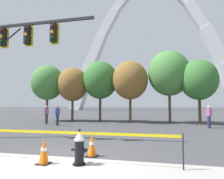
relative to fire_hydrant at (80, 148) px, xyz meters
The scene contains 16 objects.
ground_plane 0.83m from the fire_hydrant, 139.28° to the left, with size 240.00×240.00×0.00m, color #3D3D3F.
fire_hydrant is the anchor object (origin of this frame).
caution_tape_barrier 0.41m from the fire_hydrant, 154.14° to the left, with size 6.25×0.09×0.94m.
traffic_cone_by_hydrant 0.99m from the fire_hydrant, 88.51° to the left, with size 0.36×0.36×0.73m.
traffic_cone_mid_sidewalk 1.03m from the fire_hydrant, behind, with size 0.36×0.36×0.73m.
traffic_signal_gantry 7.07m from the fire_hydrant, 148.70° to the left, with size 6.42×0.44×6.00m.
monument_arch 55.67m from the fire_hydrant, 90.56° to the left, with size 48.55×3.29×38.45m.
tree_far_left 16.64m from the fire_hydrant, 124.03° to the left, with size 3.28×3.28×5.73m.
tree_left_mid 15.55m from the fire_hydrant, 115.04° to the left, with size 3.09×3.09×5.41m.
tree_center_left 14.98m from the fire_hydrant, 104.46° to the left, with size 3.42×3.42×5.98m.
tree_center_right 14.03m from the fire_hydrant, 92.38° to the left, with size 3.29×3.29×5.76m.
tree_right_mid 14.86m from the fire_hydrant, 77.99° to the left, with size 3.78×3.78×6.61m.
tree_far_right 14.68m from the fire_hydrant, 67.85° to the left, with size 3.16×3.16×5.52m.
pedestrian_walking_left 11.95m from the fire_hydrant, 62.34° to the left, with size 0.36×0.39×1.59m.
pedestrian_walking_right 12.81m from the fire_hydrant, 125.03° to the left, with size 0.39×0.36×1.59m.
pedestrian_near_trees 11.42m from the fire_hydrant, 121.24° to the left, with size 0.39×0.37×1.59m.
Camera 1 is at (2.78, -5.98, 1.69)m, focal length 33.22 mm.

